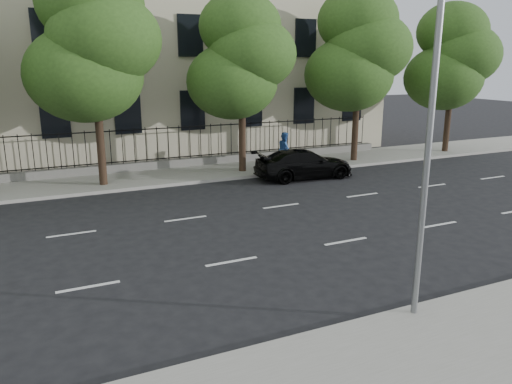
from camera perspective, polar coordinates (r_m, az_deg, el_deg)
ground at (r=12.61m, az=1.58°, el=-11.93°), size 120.00×120.00×0.00m
far_sidewalk at (r=25.22m, az=-12.77°, el=1.56°), size 60.00×4.00×0.15m
lane_markings at (r=16.65m, az=-5.77°, el=-5.20°), size 49.60×4.62×0.01m
masonry_building at (r=33.57m, az=-17.23°, el=19.85°), size 34.60×12.11×18.50m
iron_fence at (r=26.73m, az=-13.63°, el=3.50°), size 30.00×0.50×2.20m
street_light at (r=11.24m, az=17.72°, el=11.46°), size 0.25×3.32×8.05m
tree_c at (r=23.65m, az=-18.14°, el=15.85°), size 5.89×5.50×9.80m
tree_d at (r=25.52m, az=-1.71°, el=15.12°), size 5.34×4.94×8.84m
tree_e at (r=29.01m, az=11.57°, el=15.50°), size 5.71×5.31×9.46m
tree_f at (r=33.62m, az=21.51°, el=14.11°), size 5.52×5.12×9.01m
black_sedan at (r=24.88m, az=5.51°, el=3.22°), size 5.11×2.32×1.45m
pedestrian_far at (r=26.98m, az=3.32°, el=4.91°), size 0.98×1.09×1.84m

